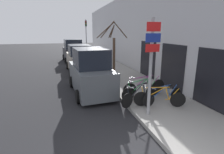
# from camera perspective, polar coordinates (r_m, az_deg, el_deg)

# --- Properties ---
(ground_plane) EXTENTS (80.00, 80.00, 0.00)m
(ground_plane) POSITION_cam_1_polar(r_m,az_deg,el_deg) (14.48, -9.52, 1.41)
(ground_plane) COLOR black
(sidewalk_curb) EXTENTS (3.20, 32.00, 0.15)m
(sidewalk_curb) POSITION_cam_1_polar(r_m,az_deg,el_deg) (17.63, -2.24, 4.19)
(sidewalk_curb) COLOR gray
(sidewalk_curb) RESTS_ON ground
(building_facade) EXTENTS (0.23, 32.00, 6.50)m
(building_facade) POSITION_cam_1_polar(r_m,az_deg,el_deg) (17.76, 3.40, 14.48)
(building_facade) COLOR #BCBCC1
(building_facade) RESTS_ON ground
(signpost) EXTENTS (0.58, 0.14, 3.56)m
(signpost) POSITION_cam_1_polar(r_m,az_deg,el_deg) (6.46, 12.57, 4.13)
(signpost) COLOR #939399
(signpost) RESTS_ON sidewalk_curb
(bicycle_0) EXTENTS (2.06, 0.81, 0.89)m
(bicycle_0) POSITION_cam_1_polar(r_m,az_deg,el_deg) (7.68, 15.24, -6.65)
(bicycle_0) COLOR black
(bicycle_0) RESTS_ON sidewalk_curb
(bicycle_1) EXTENTS (2.14, 0.53, 0.83)m
(bicycle_1) POSITION_cam_1_polar(r_m,az_deg,el_deg) (8.05, 16.29, -5.88)
(bicycle_1) COLOR black
(bicycle_1) RESTS_ON sidewalk_curb
(bicycle_2) EXTENTS (2.00, 0.95, 0.90)m
(bicycle_2) POSITION_cam_1_polar(r_m,az_deg,el_deg) (7.84, 8.93, -5.84)
(bicycle_2) COLOR black
(bicycle_2) RESTS_ON sidewalk_curb
(bicycle_3) EXTENTS (2.33, 0.70, 0.94)m
(bicycle_3) POSITION_cam_1_polar(r_m,az_deg,el_deg) (8.46, 9.98, -4.22)
(bicycle_3) COLOR black
(bicycle_3) RESTS_ON sidewalk_curb
(bicycle_4) EXTENTS (2.40, 0.46, 0.98)m
(bicycle_4) POSITION_cam_1_polar(r_m,az_deg,el_deg) (8.90, 10.57, -3.21)
(bicycle_4) COLOR black
(bicycle_4) RESTS_ON sidewalk_curb
(parked_car_0) EXTENTS (2.15, 4.32, 2.42)m
(parked_car_0) POSITION_cam_1_polar(r_m,az_deg,el_deg) (9.42, -7.04, 1.23)
(parked_car_0) COLOR #51565B
(parked_car_0) RESTS_ON ground
(parked_car_1) EXTENTS (2.08, 4.78, 2.25)m
(parked_car_1) POSITION_cam_1_polar(r_m,az_deg,el_deg) (14.57, -10.58, 5.57)
(parked_car_1) COLOR gray
(parked_car_1) RESTS_ON ground
(parked_car_2) EXTENTS (2.32, 4.39, 2.44)m
(parked_car_2) POSITION_cam_1_polar(r_m,az_deg,el_deg) (20.36, -12.64, 8.15)
(parked_car_2) COLOR black
(parked_car_2) RESTS_ON ground
(pedestrian_near) EXTENTS (0.44, 0.37, 1.66)m
(pedestrian_near) POSITION_cam_1_polar(r_m,az_deg,el_deg) (17.12, -3.39, 7.36)
(pedestrian_near) COLOR #1E2338
(pedestrian_near) RESTS_ON sidewalk_curb
(street_tree) EXTENTS (1.87, 1.11, 3.70)m
(street_tree) POSITION_cam_1_polar(r_m,az_deg,el_deg) (10.60, 0.42, 7.75)
(street_tree) COLOR #4C3828
(street_tree) RESTS_ON sidewalk_curb
(traffic_light) EXTENTS (0.20, 0.30, 4.50)m
(traffic_light) POSITION_cam_1_polar(r_m,az_deg,el_deg) (21.64, -8.43, 13.84)
(traffic_light) COLOR #939399
(traffic_light) RESTS_ON sidewalk_curb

